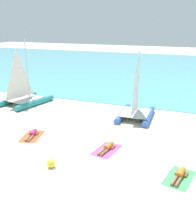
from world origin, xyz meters
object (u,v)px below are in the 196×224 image
(sunbather_rightmost, at_px, (180,175))
(beach_ball, at_px, (51,163))
(sunbather_center_right, at_px, (107,147))
(towel_center_left, at_px, (32,136))
(towel_center_right, at_px, (107,150))
(sailboat_blue, at_px, (136,109))
(sunbather_center_left, at_px, (32,134))
(sailboat_teal, at_px, (24,95))
(towel_rightmost, at_px, (179,178))

(sunbather_rightmost, xyz_separation_m, beach_ball, (-5.93, -1.39, 0.08))
(sunbather_center_right, bearing_deg, towel_center_left, -171.27)
(towel_center_right, bearing_deg, sailboat_blue, 87.88)
(sunbather_center_right, bearing_deg, sunbather_center_left, -172.01)
(sailboat_blue, xyz_separation_m, sunbather_center_left, (-5.17, -5.51, -0.59))
(sailboat_blue, height_order, beach_ball, sailboat_blue)
(sailboat_teal, distance_m, towel_center_right, 11.13)
(sunbather_center_right, bearing_deg, towel_rightmost, -11.76)
(sailboat_blue, height_order, towel_center_right, sailboat_blue)
(sunbather_center_right, bearing_deg, towel_center_right, -90.00)
(towel_center_left, xyz_separation_m, towel_rightmost, (8.96, -1.46, 0.00))
(towel_center_right, bearing_deg, sailboat_teal, 149.40)
(sailboat_teal, distance_m, towel_rightmost, 15.31)
(sailboat_teal, relative_size, sunbather_rightmost, 3.45)
(sunbather_center_left, xyz_separation_m, beach_ball, (3.06, -2.84, 0.08))
(towel_center_left, bearing_deg, sailboat_blue, 47.26)
(sailboat_blue, bearing_deg, sunbather_rightmost, -64.25)
(sunbather_rightmost, height_order, beach_ball, beach_ball)
(sailboat_teal, bearing_deg, towel_rightmost, -15.53)
(sunbather_center_left, bearing_deg, towel_center_left, -90.00)
(sailboat_teal, xyz_separation_m, sailboat_blue, (9.76, -0.03, -0.08))
(sunbather_center_right, bearing_deg, sunbather_rightmost, -10.87)
(sailboat_blue, relative_size, towel_center_right, 2.56)
(sailboat_blue, xyz_separation_m, beach_ball, (-2.11, -8.36, -0.51))
(sailboat_teal, relative_size, sunbather_center_left, 3.47)
(sailboat_teal, height_order, towel_center_right, sailboat_teal)
(sailboat_blue, distance_m, towel_center_right, 5.67)
(sailboat_blue, xyz_separation_m, sunbather_rightmost, (3.82, -6.97, -0.59))
(towel_center_left, xyz_separation_m, sunbather_center_right, (4.96, 0.02, 0.13))
(towel_center_right, xyz_separation_m, towel_rightmost, (4.01, -1.41, 0.00))
(beach_ball, bearing_deg, sunbather_rightmost, 13.17)
(sunbather_center_left, distance_m, beach_ball, 4.18)
(towel_center_right, bearing_deg, towel_rightmost, -19.39)
(sunbather_center_right, bearing_deg, sailboat_teal, 158.23)
(towel_center_right, height_order, beach_ball, beach_ball)
(towel_center_right, distance_m, beach_ball, 3.34)
(sailboat_blue, bearing_deg, towel_center_right, -95.06)
(sunbather_center_right, distance_m, sunbather_rightmost, 4.25)
(towel_center_left, bearing_deg, sunbather_center_right, 0.22)
(towel_center_left, height_order, towel_center_right, same)
(sunbather_center_right, bearing_deg, beach_ball, -115.83)
(sunbather_center_right, distance_m, towel_rightmost, 4.27)
(towel_center_left, distance_m, beach_ball, 4.13)
(sailboat_blue, relative_size, beach_ball, 11.32)
(sunbather_center_right, height_order, towel_rightmost, sunbather_center_right)
(towel_center_left, height_order, sunbather_center_right, sunbather_center_right)
(towel_center_right, relative_size, towel_rightmost, 1.00)
(sailboat_teal, relative_size, sunbather_center_right, 3.44)
(sailboat_teal, xyz_separation_m, towel_center_left, (4.61, -5.60, -0.80))
(towel_center_left, bearing_deg, sunbather_center_left, 103.95)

